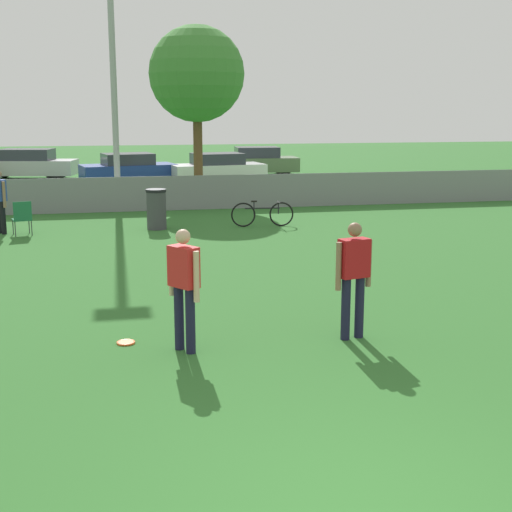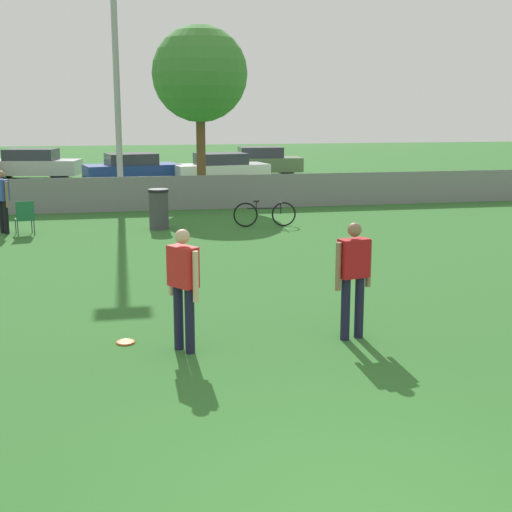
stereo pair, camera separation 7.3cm
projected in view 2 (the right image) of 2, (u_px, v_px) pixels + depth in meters
The scene contains 14 objects.
fence_backline at pixel (171, 193), 22.77m from camera, with size 26.54×0.07×1.21m.
light_pole at pixel (114, 20), 22.52m from camera, with size 0.90×0.36×10.30m.
tree_near_pole at pixel (200, 74), 24.59m from camera, with size 3.31×3.31×6.04m.
player_defender_red at pixel (353, 272), 9.94m from camera, with size 0.56×0.32×1.67m.
player_thrower_red at pixel (183, 281), 9.42m from camera, with size 0.42×0.49×1.67m.
spectator_in_blue at pixel (2, 198), 18.46m from camera, with size 0.41×0.47×1.64m.
frisbee_disc at pixel (126, 342), 9.93m from camera, with size 0.26×0.26×0.03m.
folding_chair_sideline at pixel (25, 216), 18.29m from camera, with size 0.55×0.55×0.89m.
bicycle_sideline at pixel (265, 214), 19.65m from camera, with size 1.74×0.44×0.73m.
trash_bin at pixel (159, 209), 19.23m from camera, with size 0.55×0.55×1.09m.
parked_car_silver at pixel (32, 164), 32.95m from camera, with size 4.61×2.55×1.38m.
parked_car_blue at pixel (132, 169), 30.80m from camera, with size 4.25×2.55×1.31m.
parked_car_white at pixel (221, 168), 31.10m from camera, with size 4.25×2.34×1.30m.
parked_car_olive at pixel (260, 161), 34.79m from camera, with size 4.02×1.97×1.37m.
Camera 2 is at (-1.84, -4.79, 3.21)m, focal length 50.00 mm.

